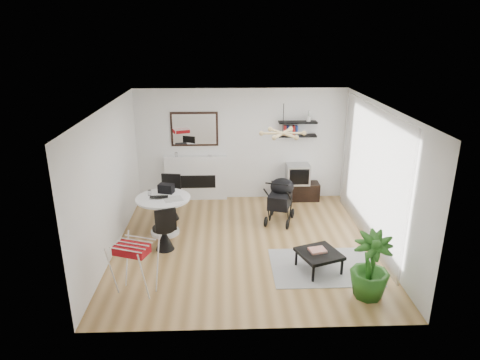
{
  "coord_description": "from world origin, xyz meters",
  "views": [
    {
      "loc": [
        -0.37,
        -7.46,
        3.99
      ],
      "look_at": [
        -0.09,
        0.4,
        1.2
      ],
      "focal_mm": 32.0,
      "sensor_mm": 36.0,
      "label": 1
    }
  ],
  "objects_px": {
    "crt_tv": "(298,174)",
    "potted_plant": "(371,266)",
    "drying_rack": "(135,266)",
    "fireplace": "(196,173)",
    "coffee_table": "(319,254)",
    "stroller": "(280,202)",
    "tv_console": "(295,191)",
    "dining_table": "(164,210)"
  },
  "relations": [
    {
      "from": "crt_tv",
      "to": "dining_table",
      "type": "distance_m",
      "value": 3.48
    },
    {
      "from": "crt_tv",
      "to": "potted_plant",
      "type": "relative_size",
      "value": 0.51
    },
    {
      "from": "coffee_table",
      "to": "fireplace",
      "type": "bearing_deg",
      "value": 124.28
    },
    {
      "from": "tv_console",
      "to": "potted_plant",
      "type": "xyz_separation_m",
      "value": [
        0.51,
        -4.07,
        0.33
      ]
    },
    {
      "from": "fireplace",
      "to": "crt_tv",
      "type": "relative_size",
      "value": 3.93
    },
    {
      "from": "drying_rack",
      "to": "stroller",
      "type": "height_order",
      "value": "stroller"
    },
    {
      "from": "tv_console",
      "to": "drying_rack",
      "type": "bearing_deg",
      "value": -129.39
    },
    {
      "from": "drying_rack",
      "to": "coffee_table",
      "type": "height_order",
      "value": "drying_rack"
    },
    {
      "from": "dining_table",
      "to": "drying_rack",
      "type": "bearing_deg",
      "value": -94.86
    },
    {
      "from": "crt_tv",
      "to": "coffee_table",
      "type": "height_order",
      "value": "crt_tv"
    },
    {
      "from": "fireplace",
      "to": "tv_console",
      "type": "height_order",
      "value": "fireplace"
    },
    {
      "from": "coffee_table",
      "to": "drying_rack",
      "type": "bearing_deg",
      "value": -169.67
    },
    {
      "from": "fireplace",
      "to": "tv_console",
      "type": "xyz_separation_m",
      "value": [
        2.43,
        -0.13,
        -0.47
      ]
    },
    {
      "from": "drying_rack",
      "to": "potted_plant",
      "type": "bearing_deg",
      "value": 16.05
    },
    {
      "from": "coffee_table",
      "to": "crt_tv",
      "type": "bearing_deg",
      "value": 87.42
    },
    {
      "from": "fireplace",
      "to": "tv_console",
      "type": "bearing_deg",
      "value": -3.16
    },
    {
      "from": "crt_tv",
      "to": "dining_table",
      "type": "bearing_deg",
      "value": -149.96
    },
    {
      "from": "tv_console",
      "to": "dining_table",
      "type": "height_order",
      "value": "dining_table"
    },
    {
      "from": "tv_console",
      "to": "potted_plant",
      "type": "bearing_deg",
      "value": -82.83
    },
    {
      "from": "fireplace",
      "to": "dining_table",
      "type": "distance_m",
      "value": 1.96
    },
    {
      "from": "drying_rack",
      "to": "coffee_table",
      "type": "bearing_deg",
      "value": 30.06
    },
    {
      "from": "tv_console",
      "to": "coffee_table",
      "type": "distance_m",
      "value": 3.28
    },
    {
      "from": "tv_console",
      "to": "drying_rack",
      "type": "xyz_separation_m",
      "value": [
        -3.15,
        -3.83,
        0.25
      ]
    },
    {
      "from": "crt_tv",
      "to": "coffee_table",
      "type": "relative_size",
      "value": 0.65
    },
    {
      "from": "fireplace",
      "to": "drying_rack",
      "type": "distance_m",
      "value": 4.03
    },
    {
      "from": "tv_console",
      "to": "coffee_table",
      "type": "xyz_separation_m",
      "value": [
        -0.11,
        -3.28,
        0.1
      ]
    },
    {
      "from": "crt_tv",
      "to": "coffee_table",
      "type": "bearing_deg",
      "value": -92.58
    },
    {
      "from": "tv_console",
      "to": "drying_rack",
      "type": "distance_m",
      "value": 4.96
    },
    {
      "from": "coffee_table",
      "to": "potted_plant",
      "type": "bearing_deg",
      "value": -51.94
    },
    {
      "from": "fireplace",
      "to": "dining_table",
      "type": "bearing_deg",
      "value": -105.94
    },
    {
      "from": "potted_plant",
      "to": "fireplace",
      "type": "bearing_deg",
      "value": 125.02
    },
    {
      "from": "coffee_table",
      "to": "potted_plant",
      "type": "height_order",
      "value": "potted_plant"
    },
    {
      "from": "fireplace",
      "to": "stroller",
      "type": "distance_m",
      "value": 2.35
    },
    {
      "from": "coffee_table",
      "to": "potted_plant",
      "type": "relative_size",
      "value": 0.79
    },
    {
      "from": "crt_tv",
      "to": "potted_plant",
      "type": "distance_m",
      "value": 4.09
    },
    {
      "from": "dining_table",
      "to": "stroller",
      "type": "relative_size",
      "value": 1.04
    },
    {
      "from": "stroller",
      "to": "potted_plant",
      "type": "xyz_separation_m",
      "value": [
        1.03,
        -2.86,
        0.09
      ]
    },
    {
      "from": "coffee_table",
      "to": "tv_console",
      "type": "bearing_deg",
      "value": 88.14
    },
    {
      "from": "potted_plant",
      "to": "drying_rack",
      "type": "bearing_deg",
      "value": 176.33
    },
    {
      "from": "stroller",
      "to": "fireplace",
      "type": "bearing_deg",
      "value": 163.6
    },
    {
      "from": "drying_rack",
      "to": "coffee_table",
      "type": "xyz_separation_m",
      "value": [
        3.04,
        0.55,
        -0.16
      ]
    },
    {
      "from": "fireplace",
      "to": "stroller",
      "type": "bearing_deg",
      "value": -35.12
    }
  ]
}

